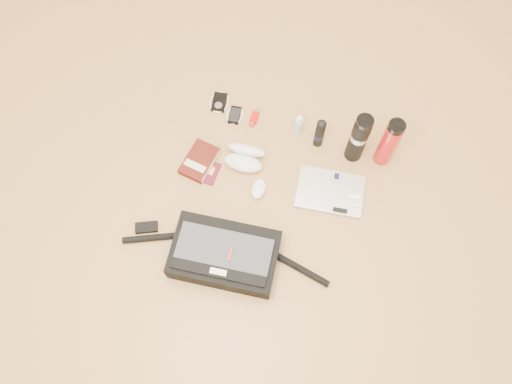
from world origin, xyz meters
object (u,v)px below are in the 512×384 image
book (200,161)px  thermos_black (359,138)px  messenger_bag (224,255)px  laptop (330,192)px  thermos_red (389,143)px

book → thermos_black: bearing=29.8°
messenger_bag → book: 0.47m
book → laptop: bearing=12.0°
book → thermos_red: 0.84m
laptop → messenger_bag: bearing=-135.8°
thermos_red → thermos_black: bearing=-168.0°
messenger_bag → thermos_red: size_ratio=3.01×
messenger_bag → book: size_ratio=4.48×
thermos_red → book: bearing=-158.2°
messenger_bag → laptop: messenger_bag is taller
laptop → thermos_black: 0.26m
thermos_black → book: bearing=-156.4°
messenger_bag → thermos_black: bearing=52.9°
messenger_bag → thermos_black: (0.37, 0.66, 0.10)m
messenger_bag → thermos_red: bearing=46.2°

